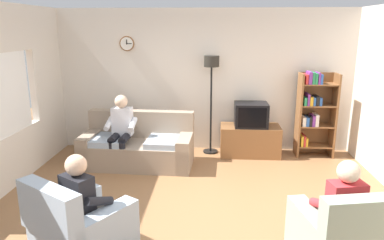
{
  "coord_description": "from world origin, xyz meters",
  "views": [
    {
      "loc": [
        0.18,
        -4.28,
        2.35
      ],
      "look_at": [
        -0.13,
        0.81,
        1.03
      ],
      "focal_mm": 33.73,
      "sensor_mm": 36.0,
      "label": 1
    }
  ],
  "objects": [
    {
      "name": "tv",
      "position": [
        0.87,
        2.23,
        0.79
      ],
      "size": [
        0.6,
        0.49,
        0.44
      ],
      "color": "black",
      "rests_on": "tv_stand"
    },
    {
      "name": "ground_plane",
      "position": [
        0.0,
        0.0,
        0.0
      ],
      "size": [
        12.0,
        12.0,
        0.0
      ],
      "primitive_type": "plane",
      "color": "#8C603D"
    },
    {
      "name": "armchair_near_bookshelf",
      "position": [
        1.48,
        -0.98,
        0.29
      ],
      "size": [
        0.95,
        1.01,
        0.9
      ],
      "color": "gray",
      "rests_on": "ground_plane"
    },
    {
      "name": "bookshelf",
      "position": [
        2.02,
        2.32,
        0.85
      ],
      "size": [
        0.68,
        0.36,
        1.58
      ],
      "color": "brown",
      "rests_on": "ground_plane"
    },
    {
      "name": "person_on_couch",
      "position": [
        -1.39,
        1.53,
        0.7
      ],
      "size": [
        0.52,
        0.55,
        1.24
      ],
      "color": "silver",
      "rests_on": "ground_plane"
    },
    {
      "name": "person_in_right_armchair",
      "position": [
        1.47,
        -0.9,
        0.6
      ],
      "size": [
        0.56,
        0.58,
        1.12
      ],
      "color": "red",
      "rests_on": "ground_plane"
    },
    {
      "name": "back_wall_assembly",
      "position": [
        -0.0,
        2.66,
        1.35
      ],
      "size": [
        6.2,
        0.17,
        2.7
      ],
      "color": "silver",
      "rests_on": "ground_plane"
    },
    {
      "name": "armchair_near_window",
      "position": [
        -1.19,
        -0.98,
        0.29
      ],
      "size": [
        1.15,
        1.17,
        0.9
      ],
      "color": "#9EADBC",
      "rests_on": "ground_plane"
    },
    {
      "name": "tv_stand",
      "position": [
        0.87,
        2.25,
        0.28
      ],
      "size": [
        1.1,
        0.56,
        0.57
      ],
      "color": "brown",
      "rests_on": "ground_plane"
    },
    {
      "name": "floor_lamp",
      "position": [
        0.13,
        2.35,
        1.45
      ],
      "size": [
        0.28,
        0.28,
        1.85
      ],
      "color": "black",
      "rests_on": "ground_plane"
    },
    {
      "name": "couch",
      "position": [
        -1.13,
        1.64,
        0.31
      ],
      "size": [
        1.94,
        0.96,
        0.9
      ],
      "color": "gray",
      "rests_on": "ground_plane"
    },
    {
      "name": "person_in_left_armchair",
      "position": [
        -1.14,
        -0.9,
        0.6
      ],
      "size": [
        0.61,
        0.64,
        1.12
      ],
      "color": "black",
      "rests_on": "ground_plane"
    }
  ]
}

